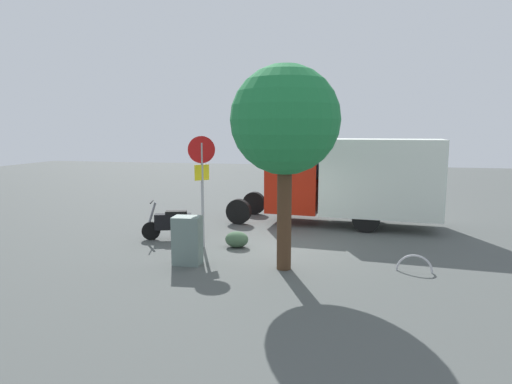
{
  "coord_description": "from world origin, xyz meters",
  "views": [
    {
      "loc": [
        -1.93,
        11.96,
        3.34
      ],
      "look_at": [
        0.83,
        -0.73,
        1.49
      ],
      "focal_mm": 30.5,
      "sensor_mm": 36.0,
      "label": 1
    }
  ],
  "objects_px": {
    "box_truck_near": "(354,179)",
    "street_tree": "(285,122)",
    "utility_cabinet": "(187,240)",
    "bike_rack_hoop": "(414,272)",
    "stop_sign": "(202,174)",
    "motorcycle": "(173,223)"
  },
  "relations": [
    {
      "from": "bike_rack_hoop",
      "to": "motorcycle",
      "type": "bearing_deg",
      "value": -13.86
    },
    {
      "from": "box_truck_near",
      "to": "utility_cabinet",
      "type": "bearing_deg",
      "value": 58.11
    },
    {
      "from": "box_truck_near",
      "to": "bike_rack_hoop",
      "type": "relative_size",
      "value": 8.72
    },
    {
      "from": "motorcycle",
      "to": "utility_cabinet",
      "type": "relative_size",
      "value": 1.44
    },
    {
      "from": "stop_sign",
      "to": "utility_cabinet",
      "type": "height_order",
      "value": "stop_sign"
    },
    {
      "from": "stop_sign",
      "to": "street_tree",
      "type": "bearing_deg",
      "value": 150.51
    },
    {
      "from": "motorcycle",
      "to": "bike_rack_hoop",
      "type": "height_order",
      "value": "motorcycle"
    },
    {
      "from": "box_truck_near",
      "to": "bike_rack_hoop",
      "type": "bearing_deg",
      "value": 110.87
    },
    {
      "from": "motorcycle",
      "to": "street_tree",
      "type": "relative_size",
      "value": 0.36
    },
    {
      "from": "motorcycle",
      "to": "street_tree",
      "type": "height_order",
      "value": "street_tree"
    },
    {
      "from": "utility_cabinet",
      "to": "box_truck_near",
      "type": "bearing_deg",
      "value": -126.47
    },
    {
      "from": "box_truck_near",
      "to": "motorcycle",
      "type": "xyz_separation_m",
      "value": [
        5.41,
        3.23,
        -1.13
      ]
    },
    {
      "from": "box_truck_near",
      "to": "motorcycle",
      "type": "distance_m",
      "value": 6.4
    },
    {
      "from": "stop_sign",
      "to": "street_tree",
      "type": "height_order",
      "value": "street_tree"
    },
    {
      "from": "motorcycle",
      "to": "utility_cabinet",
      "type": "height_order",
      "value": "utility_cabinet"
    },
    {
      "from": "stop_sign",
      "to": "street_tree",
      "type": "distance_m",
      "value": 3.27
    },
    {
      "from": "utility_cabinet",
      "to": "bike_rack_hoop",
      "type": "xyz_separation_m",
      "value": [
        -5.5,
        -0.57,
        -0.61
      ]
    },
    {
      "from": "box_truck_near",
      "to": "street_tree",
      "type": "relative_size",
      "value": 1.52
    },
    {
      "from": "box_truck_near",
      "to": "motorcycle",
      "type": "relative_size",
      "value": 4.22
    },
    {
      "from": "motorcycle",
      "to": "bike_rack_hoop",
      "type": "distance_m",
      "value": 7.08
    },
    {
      "from": "street_tree",
      "to": "utility_cabinet",
      "type": "relative_size",
      "value": 4.0
    },
    {
      "from": "street_tree",
      "to": "utility_cabinet",
      "type": "height_order",
      "value": "street_tree"
    }
  ]
}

